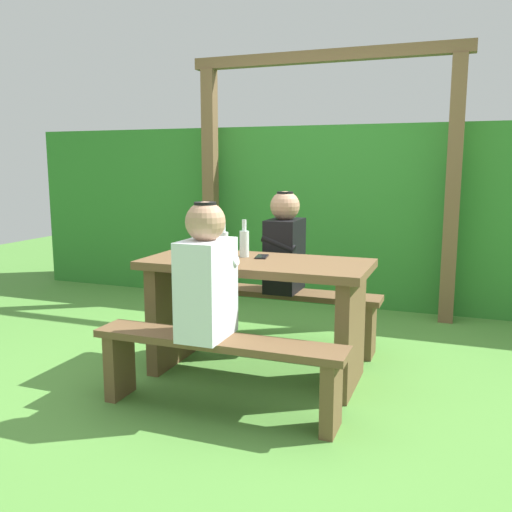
{
  "coord_description": "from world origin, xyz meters",
  "views": [
    {
      "loc": [
        1.17,
        -3.15,
        1.33
      ],
      "look_at": [
        0.0,
        0.0,
        0.77
      ],
      "focal_mm": 38.68,
      "sensor_mm": 36.0,
      "label": 1
    }
  ],
  "objects_px": {
    "person_white_shirt": "(206,275)",
    "bottle_right": "(224,242)",
    "person_black_coat": "(285,246)",
    "bench_near": "(218,359)",
    "drinking_glass": "(219,252)",
    "cell_phone": "(262,257)",
    "bottle_left": "(244,242)",
    "picnic_table": "(256,297)",
    "bench_far": "(284,306)"
  },
  "relations": [
    {
      "from": "drinking_glass",
      "to": "bottle_left",
      "type": "distance_m",
      "value": 0.18
    },
    {
      "from": "bench_far",
      "to": "bottle_right",
      "type": "relative_size",
      "value": 6.74
    },
    {
      "from": "bench_near",
      "to": "cell_phone",
      "type": "bearing_deg",
      "value": 89.73
    },
    {
      "from": "person_black_coat",
      "to": "bench_far",
      "type": "bearing_deg",
      "value": 143.04
    },
    {
      "from": "bottle_left",
      "to": "bottle_right",
      "type": "bearing_deg",
      "value": 171.91
    },
    {
      "from": "person_white_shirt",
      "to": "bottle_left",
      "type": "distance_m",
      "value": 0.68
    },
    {
      "from": "bench_far",
      "to": "bottle_left",
      "type": "height_order",
      "value": "bottle_left"
    },
    {
      "from": "bench_far",
      "to": "drinking_glass",
      "type": "relative_size",
      "value": 16.24
    },
    {
      "from": "cell_phone",
      "to": "bench_near",
      "type": "bearing_deg",
      "value": -100.61
    },
    {
      "from": "drinking_glass",
      "to": "cell_phone",
      "type": "distance_m",
      "value": 0.28
    },
    {
      "from": "person_white_shirt",
      "to": "bottle_left",
      "type": "relative_size",
      "value": 3.0
    },
    {
      "from": "picnic_table",
      "to": "cell_phone",
      "type": "height_order",
      "value": "cell_phone"
    },
    {
      "from": "drinking_glass",
      "to": "bottle_right",
      "type": "height_order",
      "value": "bottle_right"
    },
    {
      "from": "bottle_left",
      "to": "person_black_coat",
      "type": "bearing_deg",
      "value": 76.69
    },
    {
      "from": "drinking_glass",
      "to": "bench_near",
      "type": "bearing_deg",
      "value": -67.09
    },
    {
      "from": "bench_far",
      "to": "bottle_left",
      "type": "distance_m",
      "value": 0.74
    },
    {
      "from": "cell_phone",
      "to": "bench_far",
      "type": "bearing_deg",
      "value": 80.06
    },
    {
      "from": "person_white_shirt",
      "to": "person_black_coat",
      "type": "distance_m",
      "value": 1.17
    },
    {
      "from": "bench_far",
      "to": "drinking_glass",
      "type": "bearing_deg",
      "value": -110.23
    },
    {
      "from": "person_white_shirt",
      "to": "picnic_table",
      "type": "bearing_deg",
      "value": 84.2
    },
    {
      "from": "bench_far",
      "to": "drinking_glass",
      "type": "distance_m",
      "value": 0.82
    },
    {
      "from": "picnic_table",
      "to": "bottle_right",
      "type": "height_order",
      "value": "bottle_right"
    },
    {
      "from": "person_white_shirt",
      "to": "bottle_right",
      "type": "relative_size",
      "value": 3.46
    },
    {
      "from": "picnic_table",
      "to": "bench_near",
      "type": "distance_m",
      "value": 0.62
    },
    {
      "from": "bottle_left",
      "to": "cell_phone",
      "type": "relative_size",
      "value": 1.71
    },
    {
      "from": "cell_phone",
      "to": "picnic_table",
      "type": "bearing_deg",
      "value": -102.13
    },
    {
      "from": "picnic_table",
      "to": "person_white_shirt",
      "type": "xyz_separation_m",
      "value": [
        -0.06,
        -0.58,
        0.25
      ]
    },
    {
      "from": "bottle_left",
      "to": "bottle_right",
      "type": "relative_size",
      "value": 1.15
    },
    {
      "from": "bench_near",
      "to": "bottle_right",
      "type": "height_order",
      "value": "bottle_right"
    },
    {
      "from": "bench_near",
      "to": "bottle_left",
      "type": "bearing_deg",
      "value": 99.49
    },
    {
      "from": "bottle_right",
      "to": "cell_phone",
      "type": "distance_m",
      "value": 0.28
    },
    {
      "from": "picnic_table",
      "to": "bench_near",
      "type": "height_order",
      "value": "picnic_table"
    },
    {
      "from": "drinking_glass",
      "to": "bottle_right",
      "type": "relative_size",
      "value": 0.42
    },
    {
      "from": "bench_near",
      "to": "cell_phone",
      "type": "xyz_separation_m",
      "value": [
        0.0,
        0.69,
        0.44
      ]
    },
    {
      "from": "cell_phone",
      "to": "person_black_coat",
      "type": "bearing_deg",
      "value": 79.54
    },
    {
      "from": "bench_far",
      "to": "cell_phone",
      "type": "xyz_separation_m",
      "value": [
        0.0,
        -0.48,
        0.44
      ]
    },
    {
      "from": "person_black_coat",
      "to": "bottle_right",
      "type": "distance_m",
      "value": 0.55
    },
    {
      "from": "picnic_table",
      "to": "bench_far",
      "type": "relative_size",
      "value": 1.0
    },
    {
      "from": "bottle_right",
      "to": "bench_far",
      "type": "bearing_deg",
      "value": 60.77
    },
    {
      "from": "person_black_coat",
      "to": "bottle_left",
      "type": "height_order",
      "value": "person_black_coat"
    },
    {
      "from": "bench_far",
      "to": "bottle_right",
      "type": "xyz_separation_m",
      "value": [
        -0.27,
        -0.48,
        0.52
      ]
    },
    {
      "from": "bench_near",
      "to": "picnic_table",
      "type": "bearing_deg",
      "value": 90.0
    },
    {
      "from": "person_black_coat",
      "to": "bench_near",
      "type": "bearing_deg",
      "value": -90.22
    },
    {
      "from": "person_black_coat",
      "to": "cell_phone",
      "type": "bearing_deg",
      "value": -90.13
    },
    {
      "from": "bench_near",
      "to": "drinking_glass",
      "type": "distance_m",
      "value": 0.76
    },
    {
      "from": "picnic_table",
      "to": "person_black_coat",
      "type": "bearing_deg",
      "value": 89.57
    },
    {
      "from": "person_white_shirt",
      "to": "bottle_right",
      "type": "xyz_separation_m",
      "value": [
        -0.21,
        0.69,
        0.07
      ]
    },
    {
      "from": "person_white_shirt",
      "to": "person_black_coat",
      "type": "relative_size",
      "value": 1.0
    },
    {
      "from": "bench_far",
      "to": "picnic_table",
      "type": "bearing_deg",
      "value": -90.0
    },
    {
      "from": "picnic_table",
      "to": "bottle_left",
      "type": "relative_size",
      "value": 5.84
    }
  ]
}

